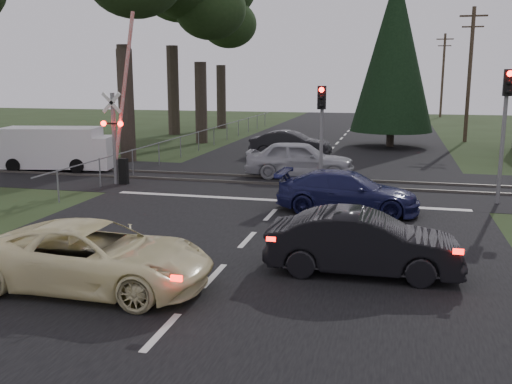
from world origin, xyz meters
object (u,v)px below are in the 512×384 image
(crossing_signal, at_px, (119,135))
(white_van, at_px, (60,148))
(dark_car_far, at_px, (291,144))
(utility_pole_far, at_px, (443,74))
(dark_hatchback, at_px, (363,243))
(silver_car, at_px, (300,159))
(cream_coupe, at_px, (95,256))
(traffic_signal_right, at_px, (507,110))
(utility_pole_mid, at_px, (470,72))
(blue_sedan, at_px, (348,192))
(traffic_signal_center, at_px, (321,119))

(crossing_signal, height_order, white_van, crossing_signal)
(dark_car_far, bearing_deg, utility_pole_far, -14.42)
(crossing_signal, bearing_deg, dark_hatchback, -39.82)
(utility_pole_far, distance_m, dark_hatchback, 54.40)
(dark_hatchback, xyz_separation_m, dark_car_far, (-5.08, 18.38, 0.01))
(silver_car, distance_m, dark_car_far, 6.32)
(utility_pole_far, distance_m, cream_coupe, 57.45)
(traffic_signal_right, distance_m, white_van, 19.83)
(cream_coupe, relative_size, dark_car_far, 1.13)
(dark_car_far, xyz_separation_m, white_van, (-10.09, -6.77, 0.30))
(dark_hatchback, bearing_deg, cream_coupe, 111.60)
(utility_pole_mid, relative_size, utility_pole_far, 1.00)
(crossing_signal, distance_m, silver_car, 7.92)
(traffic_signal_right, bearing_deg, dark_car_far, 133.38)
(utility_pole_mid, xyz_separation_m, dark_car_far, (-10.31, -10.62, -3.99))
(utility_pole_far, bearing_deg, white_van, -115.70)
(dark_hatchback, relative_size, silver_car, 0.91)
(cream_coupe, relative_size, blue_sedan, 1.08)
(traffic_signal_center, bearing_deg, blue_sedan, -69.19)
(crossing_signal, xyz_separation_m, utility_pole_far, (15.77, 45.21, 2.67))
(traffic_signal_right, distance_m, cream_coupe, 14.78)
(utility_pole_far, distance_m, white_van, 47.19)
(silver_car, relative_size, dark_car_far, 1.08)
(traffic_signal_center, relative_size, dark_hatchback, 0.93)
(traffic_signal_center, relative_size, dark_car_far, 0.92)
(traffic_signal_right, relative_size, dark_car_far, 1.05)
(silver_car, bearing_deg, crossing_signal, 112.39)
(traffic_signal_center, relative_size, white_van, 0.75)
(utility_pole_far, xyz_separation_m, dark_hatchback, (-5.24, -54.00, -4.00))
(dark_hatchback, xyz_separation_m, white_van, (-15.16, 11.60, 0.31))
(traffic_signal_center, bearing_deg, white_van, 171.51)
(white_van, bearing_deg, blue_sedan, -32.87)
(traffic_signal_center, distance_m, utility_pole_mid, 20.82)
(crossing_signal, relative_size, traffic_signal_center, 1.70)
(cream_coupe, bearing_deg, traffic_signal_center, -14.91)
(dark_hatchback, distance_m, white_van, 19.10)
(utility_pole_mid, bearing_deg, white_van, -139.54)
(dark_hatchback, height_order, dark_car_far, dark_car_far)
(traffic_signal_center, xyz_separation_m, blue_sedan, (1.40, -3.68, -2.12))
(blue_sedan, xyz_separation_m, dark_car_far, (-4.21, 12.38, 0.05))
(utility_pole_far, height_order, blue_sedan, utility_pole_far)
(traffic_signal_right, relative_size, utility_pole_mid, 0.52)
(dark_hatchback, bearing_deg, traffic_signal_right, -27.95)
(silver_car, bearing_deg, utility_pole_mid, -31.53)
(dark_hatchback, bearing_deg, silver_car, 14.92)
(blue_sedan, bearing_deg, dark_hatchback, -169.50)
(utility_pole_mid, relative_size, white_van, 1.64)
(crossing_signal, height_order, dark_hatchback, crossing_signal)
(utility_pole_mid, bearing_deg, traffic_signal_right, -92.66)
(traffic_signal_right, relative_size, silver_car, 0.97)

